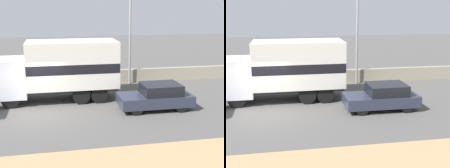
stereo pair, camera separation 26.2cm
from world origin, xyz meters
The scene contains 5 objects.
ground_plane centered at (0.00, 0.00, 0.00)m, with size 80.00×80.00×0.00m, color #514F4C.
stone_wall_backdrop centered at (0.00, 5.53, 0.48)m, with size 60.00×0.35×0.95m.
street_lamp centered at (6.08, 5.09, 4.32)m, with size 0.56×0.28×7.52m.
box_truck centered at (1.29, 2.05, 1.93)m, with size 6.94×2.54×3.47m.
car_hatchback centered at (6.15, -0.59, 0.70)m, with size 3.91×1.78×1.39m.
Camera 2 is at (1.01, -15.90, 5.48)m, focal length 50.00 mm.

